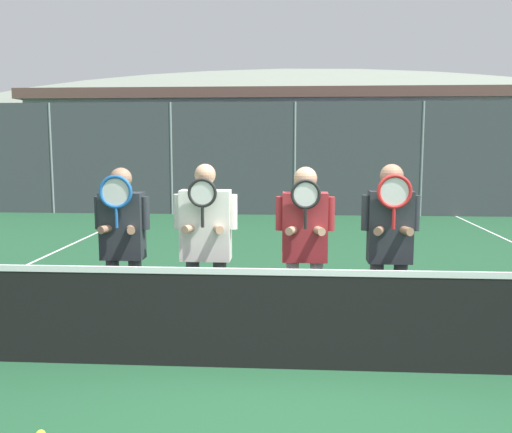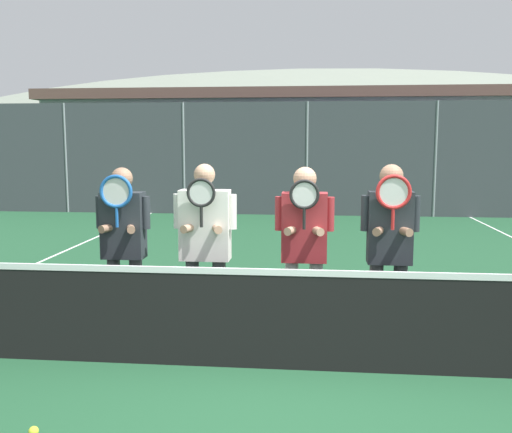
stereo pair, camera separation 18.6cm
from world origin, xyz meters
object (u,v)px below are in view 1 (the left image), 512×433
player_rightmost (390,241)px  car_far_left (133,176)px  car_center (429,177)px  player_center_right (305,240)px  car_left_of_center (279,177)px  player_center_left (206,240)px  player_leftmost (123,239)px

player_rightmost → car_far_left: player_rightmost is taller
car_center → player_center_right: bearing=-107.9°
car_left_of_center → car_center: bearing=5.2°
player_center_left → car_far_left: size_ratio=0.44×
car_far_left → car_center: 9.35m
player_center_right → car_far_left: 13.38m
player_rightmost → car_far_left: (-6.03, 12.40, -0.15)m
player_center_left → car_left_of_center: 12.42m
player_center_right → car_left_of_center: size_ratio=0.42×
car_far_left → car_center: car_far_left is taller
player_rightmost → car_center: player_rightmost is taller
player_rightmost → player_center_left: bearing=-180.0°
player_center_left → player_center_right: bearing=4.9°
player_center_left → car_center: (5.07, 12.84, -0.16)m
player_center_left → player_rightmost: player_rightmost is taller
player_leftmost → player_center_left: (0.85, -0.09, 0.02)m
car_center → car_far_left: bearing=-177.3°
player_center_left → car_center: size_ratio=0.42×
player_center_right → player_rightmost: player_rightmost is taller
player_leftmost → car_left_of_center: 12.38m
car_center → player_center_left: bearing=-111.5°
player_center_left → car_center: bearing=68.5°
player_center_left → player_center_right: (0.95, 0.08, -0.01)m
player_center_left → player_center_right: player_center_left is taller
player_rightmost → car_far_left: bearing=115.9°
car_left_of_center → car_center: (4.70, 0.43, -0.01)m
player_rightmost → car_left_of_center: (-1.38, 12.41, -0.15)m
car_far_left → car_center: (9.34, 0.44, -0.01)m
car_left_of_center → car_center: car_left_of_center is taller
player_center_left → car_center: 13.81m
player_leftmost → player_center_left: 0.85m
player_rightmost → player_center_right: bearing=174.2°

